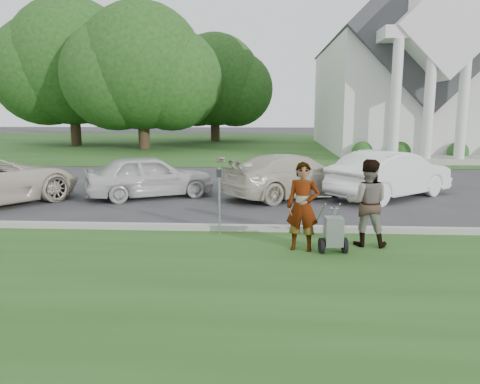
# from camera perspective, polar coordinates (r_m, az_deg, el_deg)

# --- Properties ---
(ground) EXTENTS (120.00, 120.00, 0.00)m
(ground) POSITION_cam_1_polar(r_m,az_deg,el_deg) (10.03, 0.83, -5.65)
(ground) COLOR #333335
(ground) RESTS_ON ground
(grass_strip) EXTENTS (80.00, 7.00, 0.01)m
(grass_strip) POSITION_cam_1_polar(r_m,az_deg,el_deg) (7.19, -0.25, -12.11)
(grass_strip) COLOR #244919
(grass_strip) RESTS_ON ground
(church_lawn) EXTENTS (80.00, 30.00, 0.01)m
(church_lawn) POSITION_cam_1_polar(r_m,az_deg,el_deg) (36.75, 2.70, 5.88)
(church_lawn) COLOR #244919
(church_lawn) RESTS_ON ground
(curb) EXTENTS (80.00, 0.18, 0.15)m
(curb) POSITION_cam_1_polar(r_m,az_deg,el_deg) (10.54, 0.96, -4.44)
(curb) COLOR #9E9E93
(curb) RESTS_ON ground
(church) EXTENTS (9.19, 19.00, 24.10)m
(church) POSITION_cam_1_polar(r_m,az_deg,el_deg) (34.02, 18.60, 15.04)
(church) COLOR white
(church) RESTS_ON ground
(tree_left) EXTENTS (10.63, 8.40, 9.71)m
(tree_left) POSITION_cam_1_polar(r_m,az_deg,el_deg) (32.82, -11.91, 14.09)
(tree_left) COLOR #332316
(tree_left) RESTS_ON ground
(tree_far) EXTENTS (11.64, 9.20, 10.73)m
(tree_far) POSITION_cam_1_polar(r_m,az_deg,el_deg) (37.64, -19.83, 14.07)
(tree_far) COLOR #332316
(tree_far) RESTS_ON ground
(tree_back) EXTENTS (9.61, 7.60, 8.89)m
(tree_back) POSITION_cam_1_polar(r_m,az_deg,el_deg) (39.93, -3.11, 12.99)
(tree_back) COLOR #332316
(tree_back) RESTS_ON ground
(striping_cart) EXTENTS (0.55, 1.06, 0.95)m
(striping_cart) POSITION_cam_1_polar(r_m,az_deg,el_deg) (9.09, 11.31, -4.84)
(striping_cart) COLOR black
(striping_cart) RESTS_ON ground
(person_left) EXTENTS (0.70, 0.53, 1.72)m
(person_left) POSITION_cam_1_polar(r_m,az_deg,el_deg) (9.05, 7.66, -1.87)
(person_left) COLOR #999999
(person_left) RESTS_ON ground
(person_right) EXTENTS (0.95, 0.79, 1.74)m
(person_right) POSITION_cam_1_polar(r_m,az_deg,el_deg) (9.63, 15.23, -1.35)
(person_right) COLOR #999999
(person_right) RESTS_ON ground
(parking_meter_near) EXTENTS (0.11, 0.10, 1.47)m
(parking_meter_near) POSITION_cam_1_polar(r_m,az_deg,el_deg) (10.16, -2.54, -0.08)
(parking_meter_near) COLOR gray
(parking_meter_near) RESTS_ON ground
(car_b) EXTENTS (4.20, 3.09, 1.33)m
(car_b) POSITION_cam_1_polar(r_m,az_deg,el_deg) (14.77, -10.96, 1.92)
(car_b) COLOR silver
(car_b) RESTS_ON ground
(car_c) EXTENTS (4.89, 4.16, 1.34)m
(car_c) POSITION_cam_1_polar(r_m,az_deg,el_deg) (14.67, 6.49, 2.01)
(car_c) COLOR beige
(car_c) RESTS_ON ground
(car_d) EXTENTS (4.38, 4.02, 1.46)m
(car_d) POSITION_cam_1_polar(r_m,az_deg,el_deg) (15.15, 17.90, 2.06)
(car_d) COLOR white
(car_d) RESTS_ON ground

